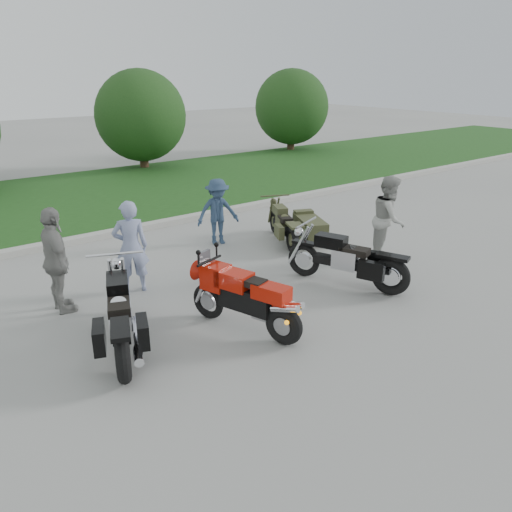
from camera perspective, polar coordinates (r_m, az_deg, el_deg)
ground at (r=8.46m, az=2.52°, el=-7.29°), size 80.00×80.00×0.00m
curb at (r=13.25m, az=-14.28°, el=2.93°), size 60.00×0.30×0.15m
grass_strip at (r=17.03m, az=-19.94°, el=6.19°), size 60.00×8.00×0.14m
tree_mid_right at (r=21.22m, az=-13.05°, el=15.35°), size 3.60×3.60×4.00m
tree_far_right at (r=25.60m, az=4.09°, el=16.62°), size 3.60×3.60×4.00m
sportbike_red at (r=7.85m, az=-1.12°, el=-4.77°), size 0.85×2.06×1.01m
cruiser_left at (r=7.64m, az=-15.17°, el=-7.00°), size 1.10×2.46×0.99m
cruiser_right at (r=9.71m, az=10.80°, el=-0.70°), size 1.11×2.36×0.96m
cruiser_sidecar at (r=12.07m, az=4.98°, el=3.34°), size 1.55×2.03×0.83m
person_stripe at (r=9.47m, az=-14.13°, el=1.02°), size 0.74×0.61×1.76m
person_grey at (r=11.15m, az=14.93°, el=4.16°), size 1.14×1.08×1.86m
person_denim at (r=11.86m, az=-4.40°, el=5.05°), size 1.13×0.83×1.57m
person_back at (r=9.02m, az=-21.85°, el=-0.54°), size 0.48×1.10×1.86m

